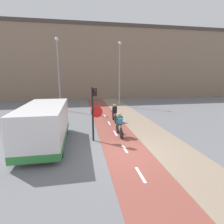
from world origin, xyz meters
name	(u,v)px	position (x,y,z in m)	size (l,w,h in m)	color
ground_plane	(127,153)	(0.00, 0.00, 0.00)	(120.00, 120.00, 0.00)	slate
bike_lane	(127,153)	(0.00, 0.00, 0.01)	(2.30, 60.00, 0.02)	brown
sidewalk_strip	(171,149)	(2.35, 0.00, 0.03)	(2.40, 60.00, 0.05)	gray
building_row_background	(93,63)	(0.00, 22.08, 5.70)	(60.00, 5.20, 11.38)	#89705B
traffic_light_pole	(94,108)	(-1.44, 2.00, 1.94)	(0.67, 0.26, 3.13)	black
street_lamp_far	(58,68)	(-4.38, 11.80, 4.57)	(0.36, 0.36, 7.58)	gray
street_lamp_sidewalk	(120,68)	(2.53, 13.18, 4.58)	(0.36, 0.36, 7.59)	gray
cyclist_near	(119,125)	(0.16, 2.48, 0.72)	(0.46, 1.78, 1.51)	black
cyclist_far	(114,114)	(0.51, 5.90, 0.67)	(0.46, 1.75, 1.50)	black
van	(45,126)	(-4.15, 1.81, 1.10)	(2.13, 5.24, 2.23)	white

